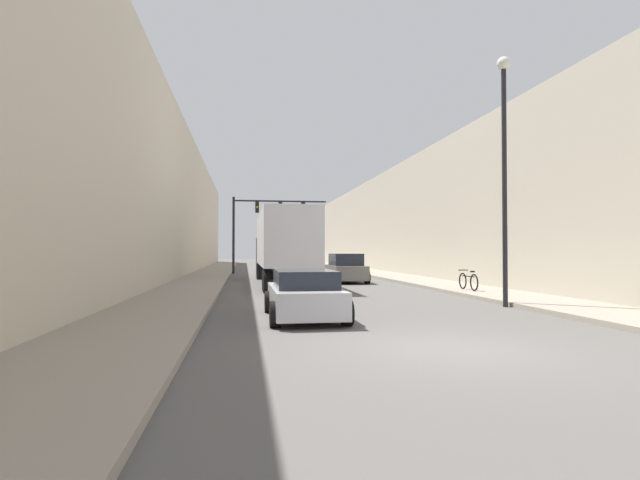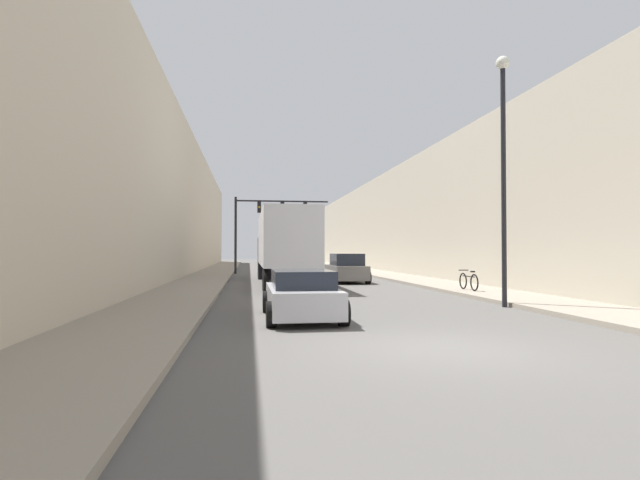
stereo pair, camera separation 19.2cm
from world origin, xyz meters
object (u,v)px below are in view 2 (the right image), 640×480
object	(u,v)px
sedan_car	(301,295)
street_lamp	(503,150)
semi_truck	(283,245)
suv_car	(346,269)
parked_bicycle	(469,281)
traffic_signal_gantry	(262,218)

from	to	relation	value
sedan_car	street_lamp	xyz separation A→B (m)	(6.88, 1.80, 4.54)
semi_truck	suv_car	bearing A→B (deg)	14.82
sedan_car	parked_bicycle	distance (m)	10.46
suv_car	parked_bicycle	size ratio (longest dim) A/B	2.44
street_lamp	parked_bicycle	distance (m)	6.91
semi_truck	street_lamp	size ratio (longest dim) A/B	1.67
semi_truck	traffic_signal_gantry	size ratio (longest dim) A/B	1.82
semi_truck	street_lamp	xyz separation A→B (m)	(6.43, -12.22, 3.00)
traffic_signal_gantry	parked_bicycle	distance (m)	22.29
semi_truck	sedan_car	world-z (taller)	semi_truck
suv_car	street_lamp	world-z (taller)	street_lamp
suv_car	traffic_signal_gantry	distance (m)	13.44
sedan_car	suv_car	distance (m)	15.59
suv_car	parked_bicycle	distance (m)	9.03
sedan_car	traffic_signal_gantry	world-z (taller)	traffic_signal_gantry
semi_truck	traffic_signal_gantry	xyz separation A→B (m)	(-0.81, 13.09, 2.30)
semi_truck	sedan_car	xyz separation A→B (m)	(-0.45, -14.02, -1.54)
suv_car	street_lamp	bearing A→B (deg)	-78.55
semi_truck	parked_bicycle	distance (m)	10.53
traffic_signal_gantry	sedan_car	bearing A→B (deg)	-89.24
suv_car	street_lamp	xyz separation A→B (m)	(2.68, -13.21, 4.39)
suv_car	semi_truck	bearing A→B (deg)	-165.18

